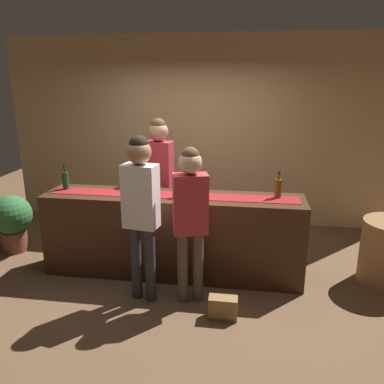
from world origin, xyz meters
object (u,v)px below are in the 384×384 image
customer_browsing (141,201)px  handbag (223,308)px  wine_bottle_green (66,180)px  bartender (159,171)px  wine_glass_mid_counter (140,185)px  wine_bottle_amber (278,188)px  wine_glass_near_customer (174,189)px  potted_plant_tall (12,219)px  customer_sipping (190,210)px

customer_browsing → handbag: size_ratio=6.20×
wine_bottle_green → bartender: bearing=26.6°
bartender → customer_browsing: bearing=103.2°
wine_glass_mid_counter → wine_bottle_amber: bearing=2.3°
bartender → wine_glass_mid_counter: bearing=89.2°
wine_bottle_green → wine_glass_near_customer: bearing=-7.0°
bartender → potted_plant_tall: size_ratio=2.30×
wine_glass_near_customer → customer_browsing: (-0.24, -0.51, 0.01)m
customer_browsing → bartender: bearing=103.9°
wine_glass_near_customer → customer_browsing: size_ratio=0.08×
wine_bottle_amber → wine_glass_near_customer: wine_bottle_amber is taller
wine_glass_near_customer → potted_plant_tall: (-2.29, 0.40, -0.63)m
wine_glass_mid_counter → customer_sipping: 0.90m
wine_glass_near_customer → handbag: size_ratio=0.51×
potted_plant_tall → handbag: size_ratio=2.77×
wine_bottle_amber → potted_plant_tall: (-3.43, 0.22, -0.63)m
wine_bottle_amber → potted_plant_tall: 3.49m
handbag → customer_browsing: bearing=164.4°
bartender → customer_browsing: bartender is taller
wine_bottle_green → wine_glass_mid_counter: (0.93, -0.05, -0.01)m
customer_sipping → potted_plant_tall: bearing=146.0°
wine_glass_mid_counter → customer_browsing: bearing=-73.5°
customer_browsing → handbag: 1.31m
wine_bottle_green → wine_bottle_amber: 2.50m
customer_browsing → wine_glass_mid_counter: bearing=116.1°
bartender → wine_glass_near_customer: bearing=124.6°
customer_browsing → wine_bottle_amber: bearing=36.3°
wine_glass_mid_counter → customer_browsing: customer_browsing is taller
wine_glass_near_customer → handbag: 1.37m
wine_glass_mid_counter → handbag: (1.04, -0.87, -0.96)m
wine_glass_near_customer → bartender: 0.76m
wine_glass_near_customer → potted_plant_tall: wine_glass_near_customer is taller
customer_sipping → potted_plant_tall: customer_sipping is taller
wine_bottle_amber → potted_plant_tall: wine_bottle_amber is taller
customer_browsing → potted_plant_tall: size_ratio=2.24×
wine_bottle_green → handbag: bearing=-24.9°
wine_glass_mid_counter → customer_sipping: bearing=-41.2°
wine_glass_mid_counter → potted_plant_tall: size_ratio=0.19×
customer_browsing → handbag: customer_browsing is taller
handbag → wine_glass_mid_counter: bearing=140.2°
customer_sipping → wine_glass_near_customer: bearing=103.0°
wine_bottle_green → handbag: (1.97, -0.91, -0.97)m
customer_browsing → handbag: (0.85, -0.24, -0.97)m
wine_bottle_green → bartender: bartender is taller
wine_bottle_amber → handbag: bearing=-119.5°
customer_sipping → bartender: bearing=101.6°
wine_bottle_green → wine_bottle_amber: bearing=0.3°
bartender → customer_browsing: 1.20m
customer_sipping → handbag: 1.00m
wine_glass_near_customer → wine_bottle_amber: bearing=9.0°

